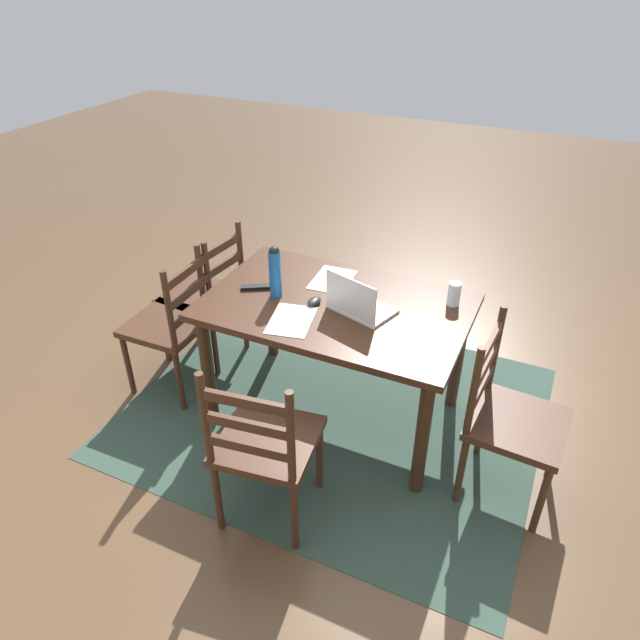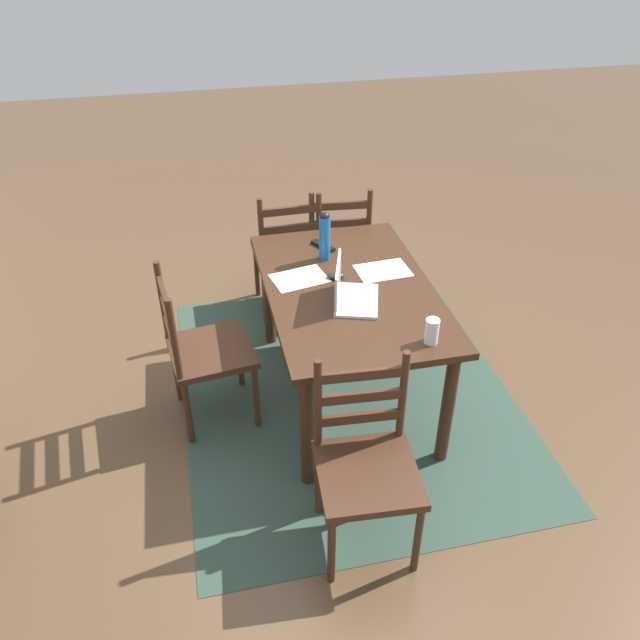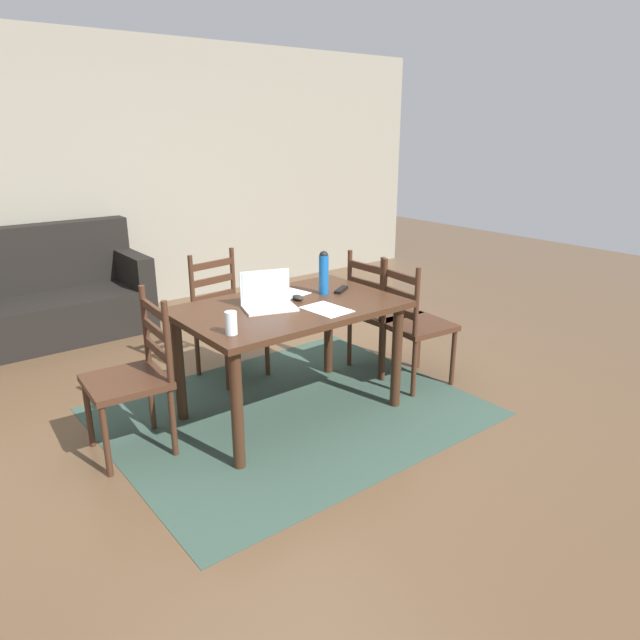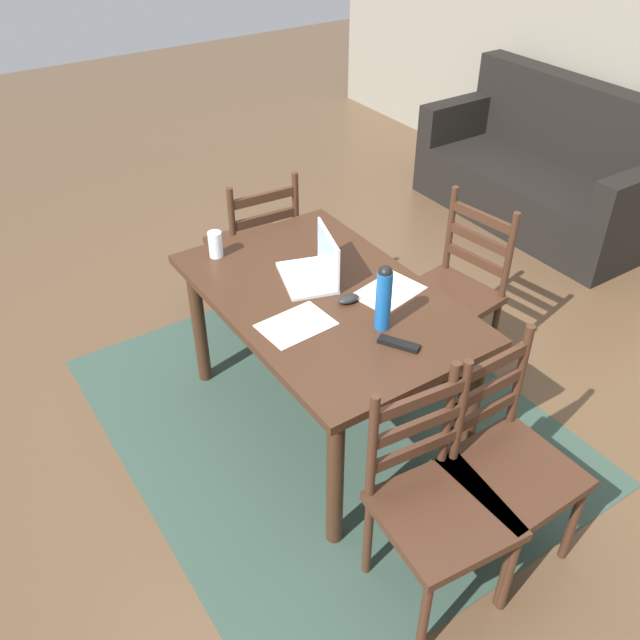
{
  "view_description": "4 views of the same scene",
  "coord_description": "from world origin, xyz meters",
  "views": [
    {
      "loc": [
        -1.03,
        2.43,
        2.37
      ],
      "look_at": [
        0.05,
        0.1,
        0.7
      ],
      "focal_mm": 32.43,
      "sensor_mm": 36.0,
      "label": 1
    },
    {
      "loc": [
        -2.81,
        0.79,
        2.59
      ],
      "look_at": [
        0.08,
        0.15,
        0.51
      ],
      "focal_mm": 35.51,
      "sensor_mm": 36.0,
      "label": 2
    },
    {
      "loc": [
        -2.03,
        -2.9,
        1.85
      ],
      "look_at": [
        0.15,
        -0.13,
        0.66
      ],
      "focal_mm": 32.48,
      "sensor_mm": 36.0,
      "label": 3
    },
    {
      "loc": [
        2.09,
        -1.41,
        2.47
      ],
      "look_at": [
        -0.13,
        0.06,
        0.51
      ],
      "focal_mm": 38.38,
      "sensor_mm": 36.0,
      "label": 4
    }
  ],
  "objects": [
    {
      "name": "laptop",
      "position": [
        -0.14,
        0.04,
        0.82
      ],
      "size": [
        0.37,
        0.31,
        0.23
      ],
      "color": "silver",
      "rests_on": "dining_table"
    },
    {
      "name": "computer_mouse",
      "position": [
        0.11,
        0.05,
        0.78
      ],
      "size": [
        0.07,
        0.11,
        0.03
      ],
      "primitive_type": "ellipsoid",
      "rotation": [
        0.0,
        0.0,
        -0.1
      ],
      "color": "black",
      "rests_on": "dining_table"
    },
    {
      "name": "chair_right_far",
      "position": [
        0.99,
        0.18,
        0.46
      ],
      "size": [
        0.45,
        0.45,
        0.95
      ],
      "color": "#3D2316",
      "rests_on": "ground"
    },
    {
      "name": "area_rug",
      "position": [
        0.0,
        0.0,
        0.0
      ],
      "size": [
        2.35,
        1.94,
        0.01
      ],
      "primitive_type": "cube",
      "color": "#2D4238",
      "rests_on": "ground"
    },
    {
      "name": "tv_remote",
      "position": [
        0.47,
        0.04,
        0.77
      ],
      "size": [
        0.17,
        0.12,
        0.02
      ],
      "primitive_type": "cube",
      "rotation": [
        0.0,
        0.0,
        2.11
      ],
      "color": "black",
      "rests_on": "dining_table"
    },
    {
      "name": "paper_stack_left",
      "position": [
        0.12,
        -0.23,
        0.76
      ],
      "size": [
        0.23,
        0.31,
        0.0
      ],
      "primitive_type": "cube",
      "rotation": [
        0.0,
        0.0,
        0.07
      ],
      "color": "white",
      "rests_on": "dining_table"
    },
    {
      "name": "chair_far_head",
      "position": [
        -0.01,
        0.82,
        0.46
      ],
      "size": [
        0.49,
        0.49,
        0.95
      ],
      "color": "#3D2316",
      "rests_on": "ground"
    },
    {
      "name": "ground_plane",
      "position": [
        0.0,
        0.0,
        0.0
      ],
      "size": [
        14.0,
        14.0,
        0.0
      ],
      "primitive_type": "plane",
      "color": "brown"
    },
    {
      "name": "drinking_glass",
      "position": [
        -0.57,
        -0.25,
        0.83
      ],
      "size": [
        0.07,
        0.07,
        0.13
      ],
      "primitive_type": "cylinder",
      "color": "silver",
      "rests_on": "dining_table"
    },
    {
      "name": "chair_left_far",
      "position": [
        -0.99,
        0.18,
        0.46
      ],
      "size": [
        0.47,
        0.47,
        0.95
      ],
      "color": "#3D2316",
      "rests_on": "ground"
    },
    {
      "name": "paper_stack_right",
      "position": [
        0.14,
        0.25,
        0.76
      ],
      "size": [
        0.27,
        0.33,
        0.0
      ],
      "primitive_type": "cube",
      "rotation": [
        0.0,
        0.0,
        0.21
      ],
      "color": "white",
      "rests_on": "dining_table"
    },
    {
      "name": "dining_table",
      "position": [
        0.0,
        0.0,
        0.66
      ],
      "size": [
        1.4,
        0.9,
        0.76
      ],
      "color": "#382114",
      "rests_on": "ground"
    },
    {
      "name": "chair_right_near",
      "position": [
        0.99,
        -0.17,
        0.46
      ],
      "size": [
        0.48,
        0.48,
        0.95
      ],
      "color": "#3D2316",
      "rests_on": "ground"
    },
    {
      "name": "water_bottle",
      "position": [
        0.33,
        0.06,
        0.92
      ],
      "size": [
        0.07,
        0.07,
        0.3
      ],
      "color": "#145199",
      "rests_on": "dining_table"
    }
  ]
}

